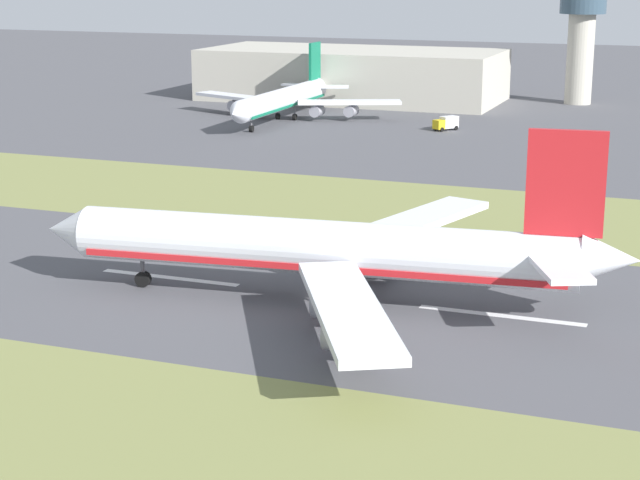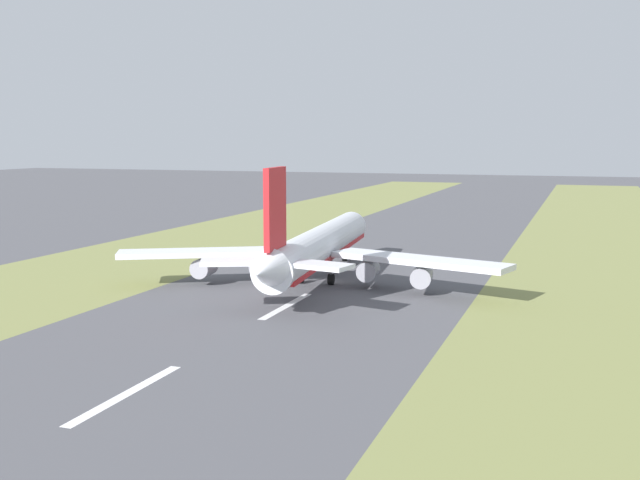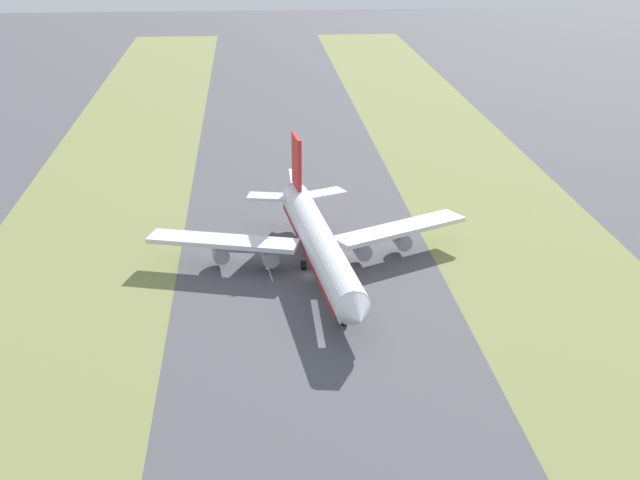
{
  "view_description": "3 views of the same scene",
  "coord_description": "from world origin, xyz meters",
  "px_view_note": "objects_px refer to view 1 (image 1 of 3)",
  "views": [
    {
      "loc": [
        -108.23,
        -40.49,
        36.59
      ],
      "look_at": [
        -2.0,
        -0.06,
        7.0
      ],
      "focal_mm": 60.0,
      "sensor_mm": 36.0,
      "label": 1
    },
    {
      "loc": [
        40.17,
        -118.13,
        23.87
      ],
      "look_at": [
        -2.0,
        -0.06,
        7.0
      ],
      "focal_mm": 42.0,
      "sensor_mm": 36.0,
      "label": 2
    },
    {
      "loc": [
        10.49,
        153.59,
        67.58
      ],
      "look_at": [
        -2.0,
        -0.06,
        7.0
      ],
      "focal_mm": 50.0,
      "sensor_mm": 36.0,
      "label": 3
    }
  ],
  "objects_px": {
    "terminal_building": "(353,75)",
    "airplane_parked_apron": "(285,99)",
    "control_tower": "(582,33)",
    "airplane_main_jet": "(337,250)",
    "service_truck": "(446,123)"
  },
  "relations": [
    {
      "from": "terminal_building",
      "to": "airplane_parked_apron",
      "type": "height_order",
      "value": "airplane_parked_apron"
    },
    {
      "from": "terminal_building",
      "to": "control_tower",
      "type": "bearing_deg",
      "value": -77.62
    },
    {
      "from": "airplane_main_jet",
      "to": "airplane_parked_apron",
      "type": "relative_size",
      "value": 1.19
    },
    {
      "from": "airplane_main_jet",
      "to": "terminal_building",
      "type": "bearing_deg",
      "value": 18.6
    },
    {
      "from": "terminal_building",
      "to": "service_truck",
      "type": "relative_size",
      "value": 12.87
    },
    {
      "from": "airplane_main_jet",
      "to": "service_truck",
      "type": "bearing_deg",
      "value": 8.9
    },
    {
      "from": "airplane_main_jet",
      "to": "terminal_building",
      "type": "relative_size",
      "value": 0.84
    },
    {
      "from": "control_tower",
      "to": "airplane_main_jet",
      "type": "bearing_deg",
      "value": 179.57
    },
    {
      "from": "control_tower",
      "to": "terminal_building",
      "type": "bearing_deg",
      "value": 102.38
    },
    {
      "from": "airplane_main_jet",
      "to": "airplane_parked_apron",
      "type": "xyz_separation_m",
      "value": [
        128.08,
        59.73,
        -0.95
      ]
    },
    {
      "from": "airplane_main_jet",
      "to": "terminal_building",
      "type": "xyz_separation_m",
      "value": [
        171.47,
        57.7,
        0.81
      ]
    },
    {
      "from": "control_tower",
      "to": "airplane_parked_apron",
      "type": "distance_m",
      "value": 84.24
    },
    {
      "from": "airplane_parked_apron",
      "to": "control_tower",
      "type": "bearing_deg",
      "value": -47.31
    },
    {
      "from": "control_tower",
      "to": "airplane_parked_apron",
      "type": "height_order",
      "value": "control_tower"
    },
    {
      "from": "terminal_building",
      "to": "control_tower",
      "type": "relative_size",
      "value": 2.64
    }
  ]
}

